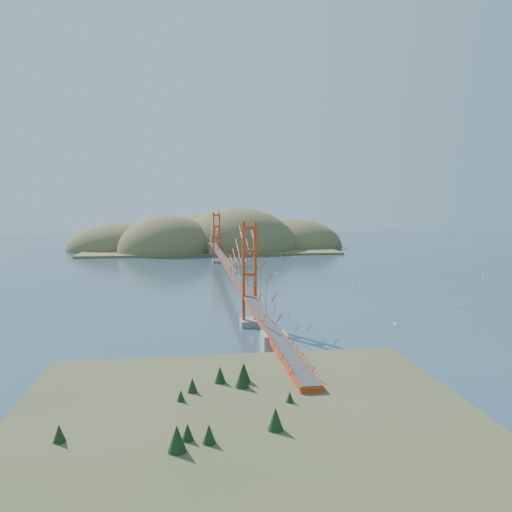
{
  "coord_description": "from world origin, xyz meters",
  "views": [
    {
      "loc": [
        -6.87,
        -84.34,
        13.6
      ],
      "look_at": [
        4.95,
        0.0,
        4.65
      ],
      "focal_mm": 35.0,
      "sensor_mm": 36.0,
      "label": 1
    }
  ],
  "objects": [
    {
      "name": "fort",
      "position": [
        0.4,
        -47.8,
        0.67
      ],
      "size": [
        3.7,
        2.3,
        1.75
      ],
      "color": "brown",
      "rests_on": "ground"
    },
    {
      "name": "near_bluff",
      "position": [
        -4.0,
        -59.26,
        1.46
      ],
      "size": [
        24.0,
        20.5,
        4.26
      ],
      "color": "#424929",
      "rests_on": "ground"
    },
    {
      "name": "sailboat_17",
      "position": [
        40.4,
        28.32,
        0.15
      ],
      "size": [
        0.62,
        0.56,
        0.7
      ],
      "color": "white",
      "rests_on": "ground"
    },
    {
      "name": "sailboat_0",
      "position": [
        21.87,
        -5.13,
        0.15
      ],
      "size": [
        0.6,
        0.63,
        0.71
      ],
      "color": "white",
      "rests_on": "ground"
    },
    {
      "name": "ground",
      "position": [
        0.0,
        0.0,
        0.0
      ],
      "size": [
        320.0,
        320.0,
        0.0
      ],
      "primitive_type": "plane",
      "color": "#2C4358",
      "rests_on": "ground"
    },
    {
      "name": "sailboat_16",
      "position": [
        25.92,
        17.37,
        0.15
      ],
      "size": [
        0.64,
        0.64,
        0.69
      ],
      "color": "white",
      "rests_on": "ground"
    },
    {
      "name": "sailboat_12",
      "position": [
        17.32,
        42.0,
        0.15
      ],
      "size": [
        0.59,
        0.52,
        0.67
      ],
      "color": "white",
      "rests_on": "ground"
    },
    {
      "name": "sailboat_5",
      "position": [
        47.68,
        0.45,
        0.14
      ],
      "size": [
        0.48,
        0.53,
        0.59
      ],
      "color": "white",
      "rests_on": "ground"
    },
    {
      "name": "sailboat_6",
      "position": [
        28.21,
        -12.46,
        0.16
      ],
      "size": [
        0.69,
        0.69,
        0.74
      ],
      "color": "white",
      "rests_on": "ground"
    },
    {
      "name": "bridge",
      "position": [
        0.0,
        0.18,
        7.01
      ],
      "size": [
        2.2,
        94.4,
        12.0
      ],
      "color": "gray",
      "rests_on": "ground"
    },
    {
      "name": "sailboat_3",
      "position": [
        10.69,
        11.15,
        0.14
      ],
      "size": [
        0.55,
        0.55,
        0.6
      ],
      "color": "white",
      "rests_on": "ground"
    },
    {
      "name": "sailboat_9",
      "position": [
        35.31,
        24.48,
        0.14
      ],
      "size": [
        0.45,
        0.52,
        0.59
      ],
      "color": "white",
      "rests_on": "ground"
    },
    {
      "name": "sailboat_15",
      "position": [
        25.12,
        22.23,
        0.15
      ],
      "size": [
        0.62,
        0.62,
        0.67
      ],
      "color": "white",
      "rests_on": "ground"
    },
    {
      "name": "approach_viaduct",
      "position": [
        0.0,
        -51.91,
        2.55
      ],
      "size": [
        1.4,
        12.0,
        3.38
      ],
      "color": "#BF3715",
      "rests_on": "ground"
    },
    {
      "name": "far_headlands",
      "position": [
        2.21,
        68.52,
        0.0
      ],
      "size": [
        84.0,
        58.0,
        25.0
      ],
      "color": "brown",
      "rests_on": "ground"
    },
    {
      "name": "sailboat_13",
      "position": [
        36.29,
        -8.27,
        0.15
      ],
      "size": [
        0.67,
        0.67,
        0.7
      ],
      "color": "white",
      "rests_on": "ground"
    },
    {
      "name": "sailboat_2",
      "position": [
        29.26,
        -23.51,
        0.15
      ],
      "size": [
        0.62,
        0.62,
        0.66
      ],
      "color": "white",
      "rests_on": "ground"
    },
    {
      "name": "sailboat_10",
      "position": [
        16.49,
        -31.68,
        0.16
      ],
      "size": [
        0.59,
        0.64,
        0.73
      ],
      "color": "white",
      "rests_on": "ground"
    },
    {
      "name": "sailboat_7",
      "position": [
        20.43,
        39.56,
        0.16
      ],
      "size": [
        0.65,
        0.55,
        0.75
      ],
      "color": "white",
      "rests_on": "ground"
    },
    {
      "name": "promontory",
      "position": [
        0.0,
        -48.5,
        0.12
      ],
      "size": [
        9.0,
        6.0,
        0.24
      ],
      "primitive_type": "cube",
      "color": "#59544C",
      "rests_on": "ground"
    },
    {
      "name": "sailboat_4",
      "position": [
        26.47,
        10.49,
        0.15
      ],
      "size": [
        0.52,
        0.59,
        0.68
      ],
      "color": "white",
      "rests_on": "ground"
    },
    {
      "name": "sailboat_extra_1",
      "position": [
        14.64,
        -6.41,
        0.14
      ],
      "size": [
        0.55,
        0.57,
        0.64
      ],
      "color": "white",
      "rests_on": "ground"
    }
  ]
}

